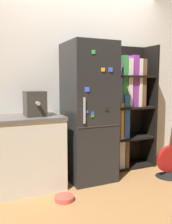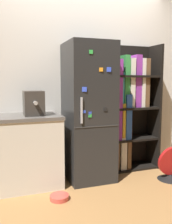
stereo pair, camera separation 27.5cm
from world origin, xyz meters
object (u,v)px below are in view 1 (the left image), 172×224
at_px(bookshelf, 125,107).
at_px(guitar, 169,164).
at_px(espresso_machine, 35,104).
at_px(refrigerator, 88,112).
at_px(pet_bowl, 64,198).

xyz_separation_m(bookshelf, guitar, (0.33, -0.59, -0.72)).
bearing_deg(espresso_machine, refrigerator, 1.98).
bearing_deg(refrigerator, guitar, -23.52).
distance_m(refrigerator, bookshelf, 0.67).
bearing_deg(refrigerator, bookshelf, 13.44).
height_order(bookshelf, espresso_machine, bookshelf).
distance_m(refrigerator, espresso_machine, 0.71).
relative_size(refrigerator, guitar, 1.52).
bearing_deg(bookshelf, guitar, -60.49).
distance_m(espresso_machine, pet_bowl, 1.11).
height_order(guitar, pet_bowl, guitar).
distance_m(espresso_machine, guitar, 1.93).
bearing_deg(bookshelf, pet_bowl, -151.01).
relative_size(guitar, pet_bowl, 5.50).
bearing_deg(bookshelf, espresso_machine, -172.39).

